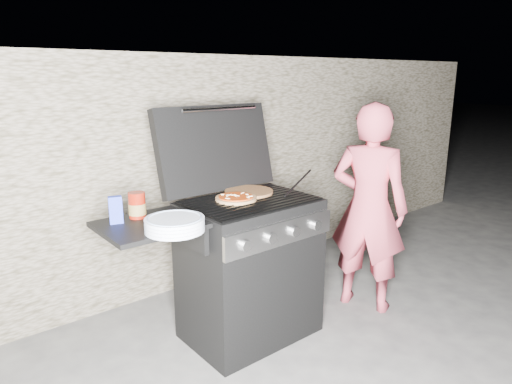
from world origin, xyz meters
TOP-DOWN VIEW (x-y plane):
  - ground at (0.00, 0.00)m, footprint 50.00×50.00m
  - stone_wall at (0.00, 1.05)m, footprint 8.00×0.35m
  - gas_grill at (-0.25, 0.00)m, footprint 1.34×0.79m
  - pizza_topped at (-0.07, 0.04)m, footprint 0.26×0.26m
  - pizza_plain at (0.09, 0.13)m, footprint 0.41×0.41m
  - sauce_jar at (-0.68, 0.12)m, footprint 0.10×0.10m
  - blue_carton at (-0.80, 0.10)m, footprint 0.08×0.06m
  - plate_stack at (-0.63, -0.20)m, footprint 0.37×0.37m
  - person at (0.89, -0.22)m, footprint 0.53×0.63m
  - tongs at (0.41, 0.00)m, footprint 0.43×0.20m

SIDE VIEW (x-z plane):
  - ground at x=0.00m, z-range 0.00..0.00m
  - gas_grill at x=-0.25m, z-range 0.00..0.91m
  - person at x=0.89m, z-range 0.00..1.48m
  - stone_wall at x=0.00m, z-range 0.00..1.80m
  - pizza_plain at x=0.09m, z-range 0.91..0.93m
  - pizza_topped at x=-0.07m, z-range 0.91..0.94m
  - plate_stack at x=-0.63m, z-range 0.90..0.97m
  - tongs at x=0.41m, z-range 0.91..1.00m
  - sauce_jar at x=-0.68m, z-range 0.90..1.04m
  - blue_carton at x=-0.80m, z-range 0.90..1.05m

